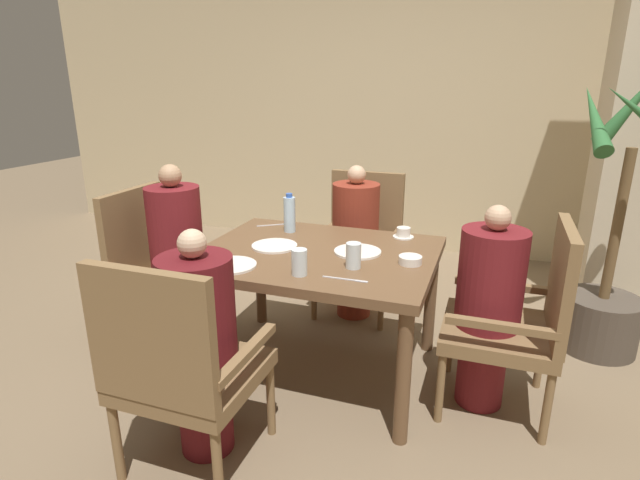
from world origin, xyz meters
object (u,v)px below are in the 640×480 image
(diner_in_left_chair, at_px, (178,256))
(plate_main_right, at_px, (358,252))
(chair_far_side, at_px, (361,239))
(chair_right_side, at_px, (520,316))
(diner_in_near_chair, at_px, (200,342))
(chair_left_side, at_px, (158,265))
(glass_tall_near, at_px, (299,262))
(plate_dessert_center, at_px, (231,265))
(teacup_with_saucer, at_px, (403,233))
(chair_near_corner, at_px, (180,364))
(glass_tall_mid, at_px, (353,256))
(bowl_small, at_px, (410,260))
(diner_in_right_chair, at_px, (488,306))
(potted_palm, at_px, (608,277))
(water_bottle, at_px, (290,214))
(diner_in_far_chair, at_px, (355,241))
(plate_main_left, at_px, (274,246))

(diner_in_left_chair, bearing_deg, plate_main_right, 2.82)
(chair_far_side, bearing_deg, chair_right_side, -41.37)
(chair_right_side, xyz_separation_m, diner_in_near_chair, (-1.31, -0.78, 0.02))
(plate_main_right, bearing_deg, chair_left_side, -177.52)
(plate_main_right, xyz_separation_m, glass_tall_near, (-0.18, -0.40, 0.06))
(plate_dessert_center, height_order, teacup_with_saucer, teacup_with_saucer)
(chair_near_corner, distance_m, glass_tall_mid, 0.96)
(chair_left_side, height_order, bowl_small, chair_left_side)
(chair_right_side, relative_size, glass_tall_mid, 7.70)
(diner_in_right_chair, height_order, teacup_with_saucer, diner_in_right_chair)
(potted_palm, bearing_deg, chair_far_side, 175.73)
(diner_in_right_chair, xyz_separation_m, plate_main_right, (-0.69, 0.06, 0.19))
(plate_dessert_center, bearing_deg, chair_near_corner, -82.84)
(water_bottle, bearing_deg, bowl_small, -21.79)
(plate_main_right, bearing_deg, plate_dessert_center, -142.55)
(diner_in_far_chair, bearing_deg, chair_right_side, -36.35)
(diner_in_right_chair, height_order, glass_tall_mid, diner_in_right_chair)
(diner_in_left_chair, height_order, plate_main_left, diner_in_left_chair)
(diner_in_far_chair, height_order, plate_main_left, diner_in_far_chair)
(diner_in_right_chair, distance_m, water_bottle, 1.26)
(chair_right_side, distance_m, teacup_with_saucer, 0.82)
(water_bottle, bearing_deg, plate_main_left, -83.49)
(chair_left_side, bearing_deg, chair_near_corner, -49.22)
(chair_right_side, bearing_deg, chair_far_side, 138.63)
(plate_dessert_center, bearing_deg, diner_in_left_chair, 148.21)
(diner_in_right_chair, xyz_separation_m, glass_tall_mid, (-0.65, -0.17, 0.25))
(chair_left_side, distance_m, diner_in_near_chair, 1.12)
(teacup_with_saucer, relative_size, water_bottle, 0.52)
(chair_right_side, height_order, plate_main_right, chair_right_side)
(chair_left_side, height_order, glass_tall_near, chair_left_side)
(chair_near_corner, distance_m, potted_palm, 2.53)
(chair_far_side, height_order, glass_tall_near, chair_far_side)
(chair_far_side, bearing_deg, diner_in_near_chair, -98.45)
(plate_dessert_center, bearing_deg, plate_main_left, 77.76)
(chair_far_side, height_order, diner_in_right_chair, diner_in_right_chair)
(diner_in_left_chair, xyz_separation_m, diner_in_right_chair, (1.81, 0.00, -0.05))
(chair_far_side, distance_m, diner_in_far_chair, 0.16)
(glass_tall_mid, bearing_deg, bowl_small, 30.54)
(chair_near_corner, height_order, plate_dessert_center, chair_near_corner)
(diner_in_near_chair, xyz_separation_m, glass_tall_near, (0.29, 0.43, 0.26))
(diner_in_far_chair, relative_size, diner_in_near_chair, 1.03)
(diner_in_right_chair, bearing_deg, plate_main_left, -179.71)
(chair_left_side, height_order, plate_main_right, chair_left_side)
(diner_in_right_chair, bearing_deg, glass_tall_near, -158.07)
(chair_left_side, xyz_separation_m, diner_in_far_chair, (1.06, 0.78, 0.04))
(chair_far_side, distance_m, chair_right_side, 1.41)
(plate_main_left, bearing_deg, chair_left_side, 179.58)
(chair_near_corner, bearing_deg, diner_in_far_chair, 81.55)
(diner_in_right_chair, height_order, bowl_small, diner_in_right_chair)
(plate_dessert_center, distance_m, teacup_with_saucer, 1.06)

